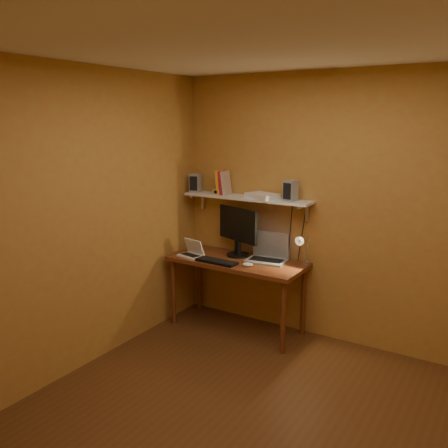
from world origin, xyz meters
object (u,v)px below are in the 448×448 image
Objects in this scene: laptop at (268,253)px; netbook at (192,252)px; wall_shelf at (247,198)px; desk_lamp at (303,246)px; speaker_left at (195,183)px; monitor at (238,229)px; keyboard at (217,262)px; mouse at (248,265)px; shelf_camera at (217,192)px; router at (262,196)px; desk at (237,268)px; speaker_right at (291,191)px.

laptop is 0.79m from netbook.
wall_shelf is 3.73× the size of desk_lamp.
monitor is at bearing -17.91° from speaker_left.
mouse is (0.32, 0.05, 0.01)m from keyboard.
shelf_camera is at bearing 78.50° from netbook.
laptop is 0.30m from mouse.
wall_shelf is at bearing 102.07° from mouse.
mouse is at bearing -111.11° from laptop.
router is (0.83, -0.01, -0.07)m from speaker_left.
netbook is (-0.46, -0.14, 0.14)m from desk.
netbook is (-0.74, -0.29, -0.02)m from laptop.
netbook is 1.38× the size of speaker_right.
speaker_left is (-0.52, 0.38, 0.71)m from keyboard.
shelf_camera is (-0.34, -0.05, 0.05)m from wall_shelf.
speaker_left is 0.32m from shelf_camera.
wall_shelf is 0.72m from keyboard.
speaker_left reaches higher than mouse.
speaker_right is (0.60, 0.39, 0.71)m from keyboard.
wall_shelf reaches higher than netbook.
desk is 0.50m from netbook.
laptop is 2.10× the size of speaker_right.
router reaches higher than desk.
wall_shelf is 2.59× the size of monitor.
speaker_left is at bearing 171.06° from laptop.
desk_lamp is 1.90× the size of speaker_left.
router is (-0.47, 0.05, 0.44)m from desk_lamp.
monitor is 0.45m from shelf_camera.
speaker_right reaches higher than netbook.
speaker_right is at bearing 3.28° from router.
monitor is 1.30× the size of laptop.
desk_lamp reaches higher than keyboard.
netbook is at bearing 173.87° from keyboard.
keyboard is at bearing -79.19° from monitor.
speaker_right reaches higher than monitor.
keyboard is at bearing -48.69° from speaker_left.
laptop is 0.96× the size of keyboard.
router is at bearing 173.91° from desk_lamp.
router reaches higher than monitor.
desk is 7.04× the size of speaker_right.
mouse reaches higher than desk.
shelf_camera is 0.52m from router.
mouse is at bearing 12.18° from netbook.
keyboard is at bearing -129.68° from router.
desk_lamp reaches higher than mouse.
monitor reaches higher than laptop.
monitor is 1.73× the size of router.
speaker_left reaches higher than keyboard.
speaker_right is at bearing 25.70° from monitor.
mouse is 1.15m from speaker_left.
mouse is (0.20, -0.33, -0.59)m from wall_shelf.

